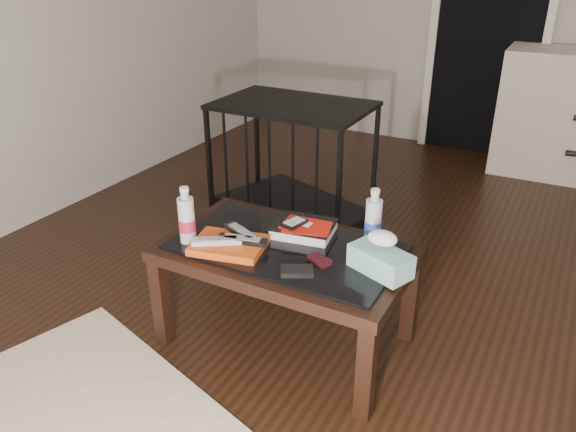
% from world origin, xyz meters
% --- Properties ---
extents(ground, '(5.00, 5.00, 0.00)m').
position_xyz_m(ground, '(0.00, 0.00, 0.00)').
color(ground, black).
rests_on(ground, ground).
extents(doorway, '(0.90, 0.08, 2.07)m').
position_xyz_m(doorway, '(-0.40, 2.47, 1.02)').
color(doorway, black).
rests_on(doorway, ground).
extents(coffee_table, '(1.00, 0.60, 0.46)m').
position_xyz_m(coffee_table, '(-0.57, -0.47, 0.40)').
color(coffee_table, black).
rests_on(coffee_table, ground).
extents(pet_crate, '(1.05, 0.86, 0.71)m').
position_xyz_m(pet_crate, '(-1.15, 0.68, 0.23)').
color(pet_crate, black).
rests_on(pet_crate, ground).
extents(magazines, '(0.32, 0.27, 0.03)m').
position_xyz_m(magazines, '(-0.76, -0.60, 0.48)').
color(magazines, '#D34D13').
rests_on(magazines, coffee_table).
extents(remote_silver, '(0.20, 0.15, 0.02)m').
position_xyz_m(remote_silver, '(-0.80, -0.63, 0.50)').
color(remote_silver, silver).
rests_on(remote_silver, magazines).
extents(remote_black_front, '(0.21, 0.09, 0.02)m').
position_xyz_m(remote_black_front, '(-0.71, -0.57, 0.50)').
color(remote_black_front, black).
rests_on(remote_black_front, magazines).
extents(remote_black_back, '(0.20, 0.13, 0.02)m').
position_xyz_m(remote_black_back, '(-0.75, -0.52, 0.50)').
color(remote_black_back, black).
rests_on(remote_black_back, magazines).
extents(textbook, '(0.28, 0.24, 0.05)m').
position_xyz_m(textbook, '(-0.56, -0.34, 0.48)').
color(textbook, black).
rests_on(textbook, coffee_table).
extents(dvd_mailers, '(0.20, 0.15, 0.01)m').
position_xyz_m(dvd_mailers, '(-0.55, -0.35, 0.51)').
color(dvd_mailers, red).
rests_on(dvd_mailers, textbook).
extents(ipod, '(0.09, 0.12, 0.02)m').
position_xyz_m(ipod, '(-0.59, -0.38, 0.52)').
color(ipod, black).
rests_on(ipod, dvd_mailers).
extents(flip_phone, '(0.10, 0.08, 0.02)m').
position_xyz_m(flip_phone, '(-0.40, -0.52, 0.47)').
color(flip_phone, black).
rests_on(flip_phone, coffee_table).
extents(wallet, '(0.14, 0.12, 0.02)m').
position_xyz_m(wallet, '(-0.44, -0.64, 0.47)').
color(wallet, black).
rests_on(wallet, coffee_table).
extents(water_bottle_left, '(0.08, 0.08, 0.24)m').
position_xyz_m(water_bottle_left, '(-0.94, -0.62, 0.58)').
color(water_bottle_left, silver).
rests_on(water_bottle_left, coffee_table).
extents(water_bottle_right, '(0.07, 0.07, 0.24)m').
position_xyz_m(water_bottle_right, '(-0.28, -0.29, 0.58)').
color(water_bottle_right, silver).
rests_on(water_bottle_right, coffee_table).
extents(tissue_box, '(0.26, 0.20, 0.09)m').
position_xyz_m(tissue_box, '(-0.17, -0.48, 0.51)').
color(tissue_box, teal).
rests_on(tissue_box, coffee_table).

